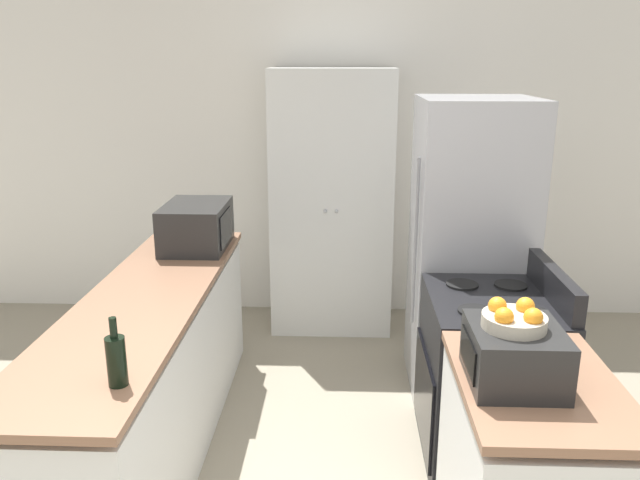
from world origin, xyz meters
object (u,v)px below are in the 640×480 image
pantry_cabinet (332,202)px  stove (488,377)px  refrigerator (469,248)px  microwave (197,226)px  toaster_oven (514,355)px  wine_bottle (116,360)px  fruit_bowl (514,318)px

pantry_cabinet → stove: 1.99m
refrigerator → microwave: size_ratio=3.42×
pantry_cabinet → toaster_oven: pantry_cabinet is taller
wine_bottle → toaster_oven: wine_bottle is taller
stove → wine_bottle: size_ratio=3.93×
pantry_cabinet → stove: pantry_cabinet is taller
pantry_cabinet → wine_bottle: 2.74m
refrigerator → microwave: (-1.72, 0.04, 0.12)m
pantry_cabinet → stove: (0.86, -1.71, -0.54)m
toaster_oven → fruit_bowl: fruit_bowl is taller
toaster_oven → pantry_cabinet: bearing=106.0°
toaster_oven → fruit_bowl: bearing=159.2°
stove → toaster_oven: bearing=-98.5°
toaster_oven → refrigerator: bearing=85.0°
microwave → wine_bottle: 1.76m
refrigerator → stove: bearing=-91.3°
refrigerator → wine_bottle: bearing=-133.1°
stove → refrigerator: (0.02, 0.79, 0.47)m
stove → fruit_bowl: size_ratio=4.52×
refrigerator → microwave: refrigerator is taller
pantry_cabinet → fruit_bowl: (0.72, -2.55, 0.15)m
microwave → toaster_oven: microwave is taller
wine_bottle → fruit_bowl: fruit_bowl is taller
stove → microwave: (-1.70, 0.82, 0.58)m
toaster_oven → fruit_bowl: (-0.01, 0.00, 0.15)m
pantry_cabinet → microwave: bearing=-133.5°
wine_bottle → fruit_bowl: bearing=3.5°
microwave → toaster_oven: (1.57, -1.67, -0.03)m
stove → microwave: microwave is taller
refrigerator → microwave: bearing=178.8°
stove → wine_bottle: 1.92m
stove → fruit_bowl: (-0.14, -0.84, 0.69)m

